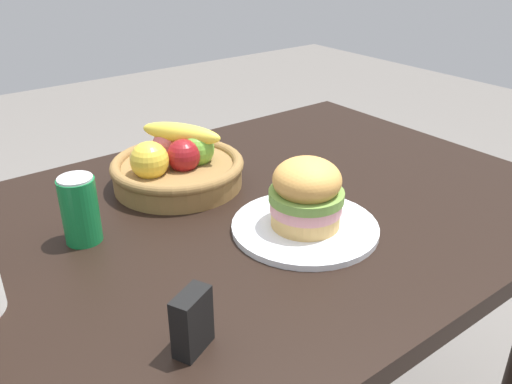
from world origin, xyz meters
TOP-DOWN VIEW (x-y plane):
  - dining_table at (0.00, 0.00)m, footprint 1.40×0.90m
  - plate at (0.08, -0.12)m, footprint 0.28×0.28m
  - sandwich at (0.08, -0.12)m, footprint 0.14×0.14m
  - soda_can at (-0.26, 0.09)m, footprint 0.07×0.07m
  - fruit_basket at (-0.01, 0.19)m, footprint 0.29×0.29m
  - napkin_holder at (-0.25, -0.27)m, footprint 0.07×0.05m

SIDE VIEW (x-z plane):
  - dining_table at x=0.00m, z-range 0.27..1.02m
  - plate at x=0.08m, z-range 0.75..0.76m
  - napkin_holder at x=-0.25m, z-range 0.75..0.84m
  - fruit_basket at x=-0.01m, z-range 0.73..0.87m
  - soda_can at x=-0.26m, z-range 0.75..0.88m
  - sandwich at x=0.08m, z-range 0.76..0.89m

